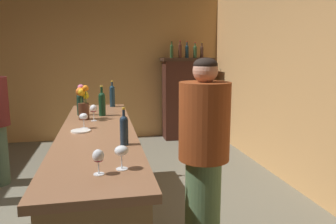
% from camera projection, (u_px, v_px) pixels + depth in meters
% --- Properties ---
extents(wall_back, '(5.70, 0.12, 2.94)m').
position_uv_depth(wall_back, '(76.00, 64.00, 6.16)').
color(wall_back, tan).
rests_on(wall_back, ground).
extents(wall_right, '(0.12, 6.87, 2.94)m').
position_uv_depth(wall_right, '(331.00, 71.00, 3.40)').
color(wall_right, tan).
rests_on(wall_right, ground).
extents(bar_counter, '(0.65, 2.92, 0.98)m').
position_uv_depth(bar_counter, '(99.00, 181.00, 2.97)').
color(bar_counter, olive).
rests_on(bar_counter, ground).
extents(display_cabinet, '(0.99, 0.46, 1.58)m').
position_uv_depth(display_cabinet, '(187.00, 97.00, 6.37)').
color(display_cabinet, '#3C1D17').
rests_on(display_cabinet, ground).
extents(wine_bottle_rose, '(0.07, 0.07, 0.33)m').
position_uv_depth(wine_bottle_rose, '(112.00, 95.00, 4.13)').
color(wine_bottle_rose, '#172E3E').
rests_on(wine_bottle_rose, bar_counter).
extents(wine_bottle_riesling, '(0.07, 0.07, 0.33)m').
position_uv_depth(wine_bottle_riesling, '(102.00, 103.00, 3.51)').
color(wine_bottle_riesling, '#13351E').
rests_on(wine_bottle_riesling, bar_counter).
extents(wine_bottle_syrah, '(0.08, 0.08, 0.29)m').
position_uv_depth(wine_bottle_syrah, '(80.00, 103.00, 3.54)').
color(wine_bottle_syrah, '#193124').
rests_on(wine_bottle_syrah, bar_counter).
extents(wine_bottle_pinot, '(0.06, 0.06, 0.28)m').
position_uv_depth(wine_bottle_pinot, '(124.00, 129.00, 2.37)').
color(wine_bottle_pinot, '#1C2D3E').
rests_on(wine_bottle_pinot, bar_counter).
extents(wine_glass_front, '(0.07, 0.07, 0.16)m').
position_uv_depth(wine_glass_front, '(94.00, 109.00, 3.23)').
color(wine_glass_front, white).
rests_on(wine_glass_front, bar_counter).
extents(wine_glass_mid, '(0.08, 0.08, 0.14)m').
position_uv_depth(wine_glass_mid, '(84.00, 117.00, 2.90)').
color(wine_glass_mid, white).
rests_on(wine_glass_mid, bar_counter).
extents(wine_glass_rear, '(0.07, 0.07, 0.14)m').
position_uv_depth(wine_glass_rear, '(98.00, 157.00, 1.78)').
color(wine_glass_rear, white).
rests_on(wine_glass_rear, bar_counter).
extents(wine_glass_spare, '(0.08, 0.08, 0.14)m').
position_uv_depth(wine_glass_spare, '(121.00, 152.00, 1.86)').
color(wine_glass_spare, white).
rests_on(wine_glass_spare, bar_counter).
extents(flower_arrangement, '(0.13, 0.13, 0.36)m').
position_uv_depth(flower_arrangement, '(83.00, 101.00, 3.30)').
color(flower_arrangement, '#4C2A1A').
rests_on(flower_arrangement, bar_counter).
extents(cheese_plate, '(0.17, 0.17, 0.01)m').
position_uv_depth(cheese_plate, '(81.00, 131.00, 2.80)').
color(cheese_plate, white).
rests_on(cheese_plate, bar_counter).
extents(display_bottle_left, '(0.06, 0.06, 0.31)m').
position_uv_depth(display_bottle_left, '(172.00, 50.00, 6.16)').
color(display_bottle_left, '#2B4B26').
rests_on(display_bottle_left, display_cabinet).
extents(display_bottle_midleft, '(0.06, 0.06, 0.33)m').
position_uv_depth(display_bottle_midleft, '(180.00, 50.00, 6.19)').
color(display_bottle_midleft, '#4E271C').
rests_on(display_bottle_midleft, display_cabinet).
extents(display_bottle_center, '(0.07, 0.07, 0.31)m').
position_uv_depth(display_bottle_center, '(187.00, 51.00, 6.22)').
color(display_bottle_center, '#17303B').
rests_on(display_bottle_center, display_cabinet).
extents(display_bottle_midright, '(0.07, 0.07, 0.30)m').
position_uv_depth(display_bottle_midright, '(195.00, 51.00, 6.25)').
color(display_bottle_midright, '#2E4F2D').
rests_on(display_bottle_midright, display_cabinet).
extents(display_bottle_right, '(0.06, 0.06, 0.30)m').
position_uv_depth(display_bottle_right, '(202.00, 51.00, 6.28)').
color(display_bottle_right, '#442A1F').
rests_on(display_bottle_right, display_cabinet).
extents(bartender, '(0.39, 0.39, 1.62)m').
position_uv_depth(bartender, '(204.00, 154.00, 2.53)').
color(bartender, '#4E6C48').
rests_on(bartender, ground).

